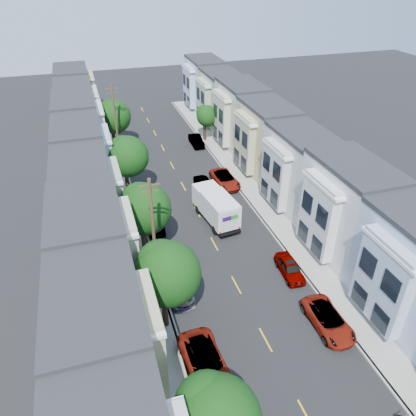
% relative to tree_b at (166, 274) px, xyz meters
% --- Properties ---
extents(ground, '(160.00, 160.00, 0.00)m').
position_rel_tree_b_xyz_m(ground, '(6.30, 2.53, -4.98)').
color(ground, black).
rests_on(ground, ground).
extents(road_slab, '(12.00, 70.00, 0.02)m').
position_rel_tree_b_xyz_m(road_slab, '(6.30, 17.53, -4.97)').
color(road_slab, black).
rests_on(road_slab, ground).
extents(curb_left, '(0.30, 70.00, 0.15)m').
position_rel_tree_b_xyz_m(curb_left, '(0.25, 17.53, -4.91)').
color(curb_left, gray).
rests_on(curb_left, ground).
extents(curb_right, '(0.30, 70.00, 0.15)m').
position_rel_tree_b_xyz_m(curb_right, '(12.35, 17.53, -4.91)').
color(curb_right, gray).
rests_on(curb_right, ground).
extents(sidewalk_left, '(2.60, 70.00, 0.15)m').
position_rel_tree_b_xyz_m(sidewalk_left, '(-1.05, 17.53, -4.91)').
color(sidewalk_left, gray).
rests_on(sidewalk_left, ground).
extents(sidewalk_right, '(2.60, 70.00, 0.15)m').
position_rel_tree_b_xyz_m(sidewalk_right, '(13.65, 17.53, -4.91)').
color(sidewalk_right, gray).
rests_on(sidewalk_right, ground).
extents(centerline, '(0.12, 70.00, 0.01)m').
position_rel_tree_b_xyz_m(centerline, '(6.30, 17.53, -4.98)').
color(centerline, gold).
rests_on(centerline, ground).
extents(townhouse_row_left, '(5.00, 70.00, 8.50)m').
position_rel_tree_b_xyz_m(townhouse_row_left, '(-4.85, 17.53, -4.98)').
color(townhouse_row_left, beige).
rests_on(townhouse_row_left, ground).
extents(townhouse_row_right, '(5.00, 70.00, 8.50)m').
position_rel_tree_b_xyz_m(townhouse_row_right, '(17.45, 17.53, -4.98)').
color(townhouse_row_right, beige).
rests_on(townhouse_row_right, ground).
extents(tree_b, '(4.70, 4.70, 7.35)m').
position_rel_tree_b_xyz_m(tree_b, '(0.00, 0.00, 0.00)').
color(tree_b, black).
rests_on(tree_b, ground).
extents(tree_c, '(4.70, 4.70, 7.07)m').
position_rel_tree_b_xyz_m(tree_c, '(0.00, 9.27, -0.28)').
color(tree_c, black).
rests_on(tree_c, ground).
extents(tree_d, '(4.58, 4.58, 7.27)m').
position_rel_tree_b_xyz_m(tree_d, '(-0.00, 20.08, -0.02)').
color(tree_d, black).
rests_on(tree_d, ground).
extents(tree_e, '(4.70, 4.70, 7.04)m').
position_rel_tree_b_xyz_m(tree_e, '(0.00, 34.40, -0.31)').
color(tree_e, black).
rests_on(tree_e, ground).
extents(tree_far_r, '(3.10, 3.10, 5.28)m').
position_rel_tree_b_xyz_m(tree_far_r, '(13.20, 33.42, -1.29)').
color(tree_far_r, black).
rests_on(tree_far_r, ground).
extents(utility_pole_near, '(1.60, 0.26, 10.00)m').
position_rel_tree_b_xyz_m(utility_pole_near, '(0.00, 4.53, 0.17)').
color(utility_pole_near, '#42301E').
rests_on(utility_pole_near, ground).
extents(utility_pole_far, '(1.60, 0.26, 10.00)m').
position_rel_tree_b_xyz_m(utility_pole_far, '(0.00, 30.53, 0.17)').
color(utility_pole_far, '#42301E').
rests_on(utility_pole_far, ground).
extents(fedex_truck, '(2.54, 6.61, 3.17)m').
position_rel_tree_b_xyz_m(fedex_truck, '(7.71, 12.39, -3.21)').
color(fedex_truck, silver).
rests_on(fedex_truck, ground).
extents(lead_sedan, '(1.56, 3.90, 1.28)m').
position_rel_tree_b_xyz_m(lead_sedan, '(8.44, 19.12, -4.34)').
color(lead_sedan, black).
rests_on(lead_sedan, ground).
extents(parked_left_b, '(2.85, 5.68, 1.54)m').
position_rel_tree_b_xyz_m(parked_left_b, '(1.40, -4.59, -4.21)').
color(parked_left_b, black).
rests_on(parked_left_b, ground).
extents(parked_left_c, '(2.02, 4.34, 1.28)m').
position_rel_tree_b_xyz_m(parked_left_c, '(1.40, 2.89, -4.35)').
color(parked_left_c, '#A2A2A2').
rests_on(parked_left_c, ground).
extents(parked_left_d, '(1.66, 4.31, 1.42)m').
position_rel_tree_b_xyz_m(parked_left_d, '(1.40, 12.84, -4.27)').
color(parked_left_d, '#420F04').
rests_on(parked_left_d, ground).
extents(parked_right_a, '(2.33, 5.01, 1.39)m').
position_rel_tree_b_xyz_m(parked_right_a, '(11.20, -3.72, -4.29)').
color(parked_right_a, '#595F61').
rests_on(parked_right_a, ground).
extents(parked_right_b, '(1.91, 4.34, 1.38)m').
position_rel_tree_b_xyz_m(parked_right_b, '(11.20, 2.46, -4.30)').
color(parked_right_b, silver).
rests_on(parked_right_b, ground).
extents(parked_right_c, '(2.71, 5.44, 1.48)m').
position_rel_tree_b_xyz_m(parked_right_c, '(11.20, 19.42, -4.24)').
color(parked_right_c, black).
rests_on(parked_right_c, ground).
extents(parked_right_d, '(1.55, 4.23, 1.40)m').
position_rel_tree_b_xyz_m(parked_right_d, '(11.20, 31.99, -4.28)').
color(parked_right_d, black).
rests_on(parked_right_d, ground).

